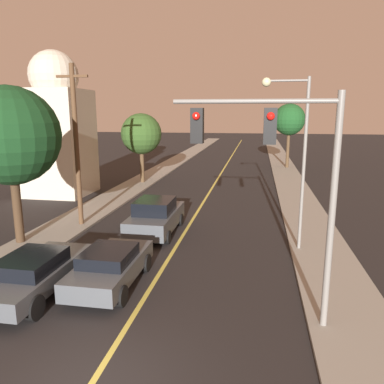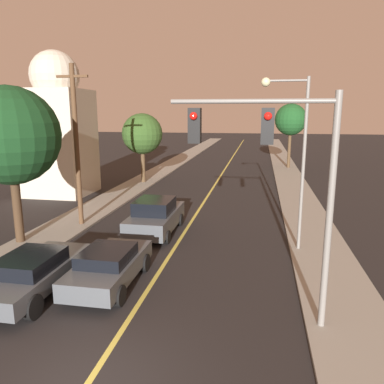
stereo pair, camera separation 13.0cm
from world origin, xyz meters
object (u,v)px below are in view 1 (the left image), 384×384
Objects in this scene: car_near_lane_second at (156,216)px; car_outer_lane_front at (35,273)px; streetlamp_right at (294,141)px; domed_building_left at (57,128)px; tree_left_far at (141,134)px; car_near_lane_front at (111,266)px; tree_right_near at (289,120)px; utility_pole_left at (76,144)px; tree_left_near at (10,136)px; traffic_signal_mast at (281,163)px.

car_near_lane_second reaches higher than car_outer_lane_front.
car_near_lane_second is 0.65× the size of streetlamp_right.
tree_left_far is at bearing 47.25° from domed_building_left.
car_near_lane_front is 0.90× the size of car_outer_lane_front.
car_outer_lane_front is 0.83× the size of tree_left_far.
car_near_lane_second is 13.59m from tree_left_far.
tree_right_near is (1.66, 24.26, 0.37)m from streetlamp_right.
car_near_lane_second is 5.36m from utility_pole_left.
car_near_lane_second is 7.34m from streetlamp_right.
streetlamp_right is (6.17, 4.49, 3.92)m from car_near_lane_front.
tree_right_near is 22.92m from domed_building_left.
car_outer_lane_front is at bearing -82.88° from tree_left_far.
tree_left_near is at bearing -93.83° from tree_left_far.
streetlamp_right is 1.26× the size of tree_left_far.
domed_building_left reaches higher than traffic_signal_mast.
domed_building_left is at bearing 109.20° from tree_left_near.
tree_left_near is (-1.42, -3.03, 0.54)m from utility_pole_left.
traffic_signal_mast is 20.57m from domed_building_left.
tree_left_near is 0.69× the size of domed_building_left.
domed_building_left reaches higher than car_near_lane_second.
tree_left_near is (-5.54, -2.56, 3.94)m from car_near_lane_second.
tree_left_near reaches higher than traffic_signal_mast.
tree_left_near is 10.67m from domed_building_left.
tree_left_far is at bearing 104.06° from car_near_lane_front.
tree_left_near is at bearing 156.95° from traffic_signal_mast.
car_outer_lane_front is at bearing -154.88° from car_near_lane_front.
utility_pole_left reaches higher than streetlamp_right.
traffic_signal_mast is 0.91× the size of tree_left_near.
tree_left_near is at bearing -173.57° from streetlamp_right.
car_near_lane_front is 0.67× the size of traffic_signal_mast.
tree_left_near reaches higher than tree_right_near.
car_near_lane_second is 0.58× the size of utility_pole_left.
utility_pole_left is at bearing -55.02° from domed_building_left.
car_outer_lane_front is 16.32m from domed_building_left.
car_near_lane_front is 8.24m from utility_pole_left.
tree_left_far reaches higher than car_outer_lane_front.
traffic_signal_mast is 0.88× the size of streetlamp_right.
streetlamp_right is 10.44m from utility_pole_left.
car_near_lane_front is 16.53m from domed_building_left.
car_near_lane_front is at bearing 25.12° from car_outer_lane_front.
tree_left_far is at bearing 92.02° from utility_pole_left.
utility_pole_left is 1.22× the size of tree_right_near.
streetlamp_right reaches higher than tree_left_near.
utility_pole_left is 1.17× the size of tree_left_near.
car_near_lane_front is 18.98m from tree_left_far.
car_near_lane_front is at bearing -90.00° from car_near_lane_second.
utility_pole_left is (-9.46, 7.66, -0.25)m from traffic_signal_mast.
tree_left_far reaches higher than car_near_lane_front.
traffic_signal_mast is at bearing -97.95° from streetlamp_right.
streetlamp_right is at bearing -29.91° from domed_building_left.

